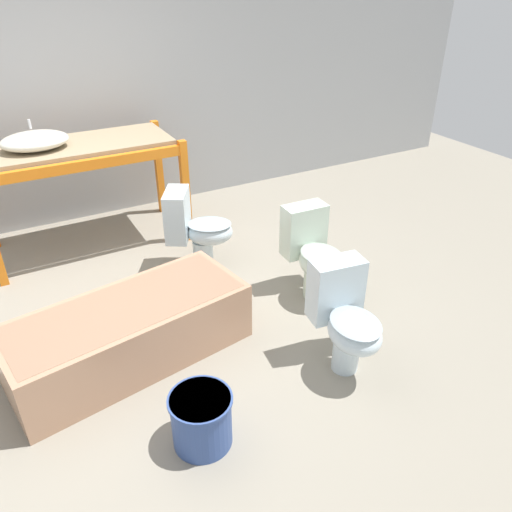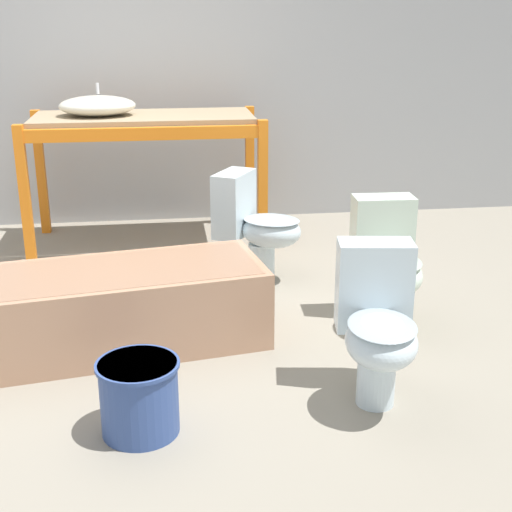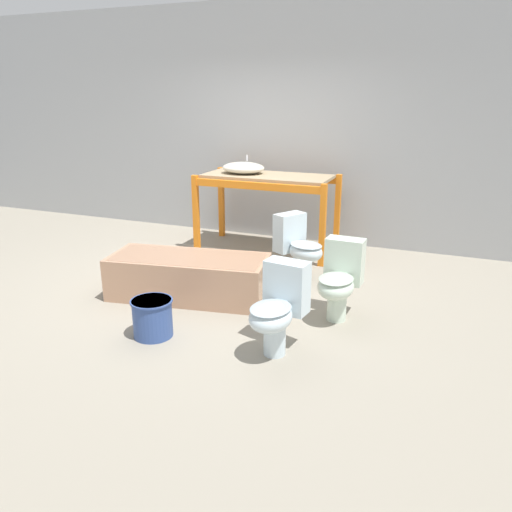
{
  "view_description": "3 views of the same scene",
  "coord_description": "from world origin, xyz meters",
  "px_view_note": "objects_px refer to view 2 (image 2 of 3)",
  "views": [
    {
      "loc": [
        -0.51,
        -3.22,
        2.36
      ],
      "look_at": [
        0.91,
        -0.65,
        0.67
      ],
      "focal_mm": 35.0,
      "sensor_mm": 36.0,
      "label": 1
    },
    {
      "loc": [
        0.3,
        -4.12,
        1.75
      ],
      "look_at": [
        0.77,
        -0.64,
        0.54
      ],
      "focal_mm": 50.0,
      "sensor_mm": 36.0,
      "label": 2
    },
    {
      "loc": [
        2.46,
        -4.66,
        2.02
      ],
      "look_at": [
        0.83,
        -0.62,
        0.59
      ],
      "focal_mm": 35.0,
      "sensor_mm": 36.0,
      "label": 3
    }
  ],
  "objects_px": {
    "toilet_near": "(378,322)",
    "bucket_white": "(139,396)",
    "sink_basin": "(97,106)",
    "toilet_far": "(388,260)",
    "bathtub_main": "(116,302)",
    "toilet_extra": "(255,223)"
  },
  "relations": [
    {
      "from": "toilet_near",
      "to": "bucket_white",
      "type": "height_order",
      "value": "toilet_near"
    },
    {
      "from": "toilet_far",
      "to": "toilet_extra",
      "type": "relative_size",
      "value": 1.0
    },
    {
      "from": "toilet_far",
      "to": "bathtub_main",
      "type": "bearing_deg",
      "value": -174.87
    },
    {
      "from": "toilet_near",
      "to": "bucket_white",
      "type": "distance_m",
      "value": 1.13
    },
    {
      "from": "toilet_near",
      "to": "bathtub_main",
      "type": "bearing_deg",
      "value": 156.71
    },
    {
      "from": "bathtub_main",
      "to": "toilet_far",
      "type": "distance_m",
      "value": 1.55
    },
    {
      "from": "bathtub_main",
      "to": "toilet_extra",
      "type": "distance_m",
      "value": 1.28
    },
    {
      "from": "bucket_white",
      "to": "toilet_near",
      "type": "bearing_deg",
      "value": 7.33
    },
    {
      "from": "toilet_far",
      "to": "sink_basin",
      "type": "bearing_deg",
      "value": 136.86
    },
    {
      "from": "bathtub_main",
      "to": "toilet_extra",
      "type": "height_order",
      "value": "toilet_extra"
    },
    {
      "from": "sink_basin",
      "to": "bucket_white",
      "type": "distance_m",
      "value": 2.89
    },
    {
      "from": "toilet_extra",
      "to": "bucket_white",
      "type": "relative_size",
      "value": 2.02
    },
    {
      "from": "toilet_near",
      "to": "toilet_far",
      "type": "height_order",
      "value": "same"
    },
    {
      "from": "sink_basin",
      "to": "toilet_near",
      "type": "xyz_separation_m",
      "value": [
        1.41,
        -2.58,
        -0.69
      ]
    },
    {
      "from": "bathtub_main",
      "to": "bucket_white",
      "type": "xyz_separation_m",
      "value": [
        0.14,
        -0.89,
        -0.07
      ]
    },
    {
      "from": "bathtub_main",
      "to": "toilet_far",
      "type": "xyz_separation_m",
      "value": [
        1.54,
        0.07,
        0.15
      ]
    },
    {
      "from": "toilet_extra",
      "to": "bucket_white",
      "type": "xyz_separation_m",
      "value": [
        -0.75,
        -1.81,
        -0.22
      ]
    },
    {
      "from": "bathtub_main",
      "to": "bucket_white",
      "type": "bearing_deg",
      "value": -90.59
    },
    {
      "from": "toilet_near",
      "to": "toilet_far",
      "type": "relative_size",
      "value": 1.0
    },
    {
      "from": "sink_basin",
      "to": "toilet_near",
      "type": "height_order",
      "value": "sink_basin"
    },
    {
      "from": "toilet_near",
      "to": "sink_basin",
      "type": "bearing_deg",
      "value": 126.67
    },
    {
      "from": "bathtub_main",
      "to": "toilet_far",
      "type": "height_order",
      "value": "toilet_far"
    }
  ]
}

